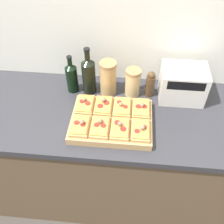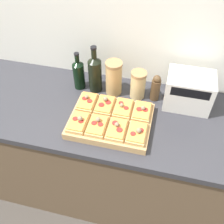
# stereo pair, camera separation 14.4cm
# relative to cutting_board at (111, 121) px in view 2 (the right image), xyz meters

# --- Properties ---
(wall_back) EXTENTS (6.00, 0.06, 2.50)m
(wall_back) POSITION_rel_cutting_board_xyz_m (-0.01, 0.45, 0.32)
(wall_back) COLOR silver
(wall_back) RESTS_ON ground_plane
(kitchen_counter) EXTENTS (2.63, 0.67, 0.91)m
(kitchen_counter) POSITION_rel_cutting_board_xyz_m (-0.01, 0.09, -0.47)
(kitchen_counter) COLOR brown
(kitchen_counter) RESTS_ON ground_plane
(cutting_board) EXTENTS (0.44, 0.34, 0.04)m
(cutting_board) POSITION_rel_cutting_board_xyz_m (0.00, 0.00, 0.00)
(cutting_board) COLOR tan
(cutting_board) RESTS_ON kitchen_counter
(pizza_slice_back_left) EXTENTS (0.10, 0.15, 0.05)m
(pizza_slice_back_left) POSITION_rel_cutting_board_xyz_m (-0.16, 0.08, 0.04)
(pizza_slice_back_left) COLOR tan
(pizza_slice_back_left) RESTS_ON cutting_board
(pizza_slice_back_midleft) EXTENTS (0.10, 0.15, 0.06)m
(pizza_slice_back_midleft) POSITION_rel_cutting_board_xyz_m (-0.05, 0.08, 0.04)
(pizza_slice_back_midleft) COLOR tan
(pizza_slice_back_midleft) RESTS_ON cutting_board
(pizza_slice_back_midright) EXTENTS (0.10, 0.15, 0.05)m
(pizza_slice_back_midright) POSITION_rel_cutting_board_xyz_m (0.05, 0.08, 0.04)
(pizza_slice_back_midright) COLOR tan
(pizza_slice_back_midright) RESTS_ON cutting_board
(pizza_slice_back_right) EXTENTS (0.10, 0.15, 0.05)m
(pizza_slice_back_right) POSITION_rel_cutting_board_xyz_m (0.16, 0.08, 0.04)
(pizza_slice_back_right) COLOR tan
(pizza_slice_back_right) RESTS_ON cutting_board
(pizza_slice_front_left) EXTENTS (0.10, 0.15, 0.05)m
(pizza_slice_front_left) POSITION_rel_cutting_board_xyz_m (-0.16, -0.08, 0.04)
(pizza_slice_front_left) COLOR tan
(pizza_slice_front_left) RESTS_ON cutting_board
(pizza_slice_front_midleft) EXTENTS (0.10, 0.15, 0.06)m
(pizza_slice_front_midleft) POSITION_rel_cutting_board_xyz_m (-0.05, -0.08, 0.04)
(pizza_slice_front_midleft) COLOR tan
(pizza_slice_front_midleft) RESTS_ON cutting_board
(pizza_slice_front_midright) EXTENTS (0.10, 0.15, 0.05)m
(pizza_slice_front_midright) POSITION_rel_cutting_board_xyz_m (0.05, -0.08, 0.04)
(pizza_slice_front_midright) COLOR tan
(pizza_slice_front_midright) RESTS_ON cutting_board
(pizza_slice_front_right) EXTENTS (0.10, 0.15, 0.06)m
(pizza_slice_front_right) POSITION_rel_cutting_board_xyz_m (0.16, -0.08, 0.04)
(pizza_slice_front_right) COLOR tan
(pizza_slice_front_right) RESTS_ON cutting_board
(olive_oil_bottle) EXTENTS (0.07, 0.07, 0.25)m
(olive_oil_bottle) POSITION_rel_cutting_board_xyz_m (-0.27, 0.26, 0.08)
(olive_oil_bottle) COLOR black
(olive_oil_bottle) RESTS_ON kitchen_counter
(wine_bottle) EXTENTS (0.08, 0.08, 0.31)m
(wine_bottle) POSITION_rel_cutting_board_xyz_m (-0.16, 0.26, 0.11)
(wine_bottle) COLOR black
(wine_bottle) RESTS_ON kitchen_counter
(grain_jar_tall) EXTENTS (0.10, 0.10, 0.22)m
(grain_jar_tall) POSITION_rel_cutting_board_xyz_m (-0.05, 0.26, 0.09)
(grain_jar_tall) COLOR tan
(grain_jar_tall) RESTS_ON kitchen_counter
(grain_jar_short) EXTENTS (0.09, 0.09, 0.18)m
(grain_jar_short) POSITION_rel_cutting_board_xyz_m (0.10, 0.26, 0.07)
(grain_jar_short) COLOR tan
(grain_jar_short) RESTS_ON kitchen_counter
(pepper_mill) EXTENTS (0.05, 0.05, 0.17)m
(pepper_mill) POSITION_rel_cutting_board_xyz_m (0.21, 0.26, 0.06)
(pepper_mill) COLOR #47331E
(pepper_mill) RESTS_ON kitchen_counter
(toaster_oven) EXTENTS (0.29, 0.19, 0.21)m
(toaster_oven) POSITION_rel_cutting_board_xyz_m (0.40, 0.26, 0.08)
(toaster_oven) COLOR beige
(toaster_oven) RESTS_ON kitchen_counter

